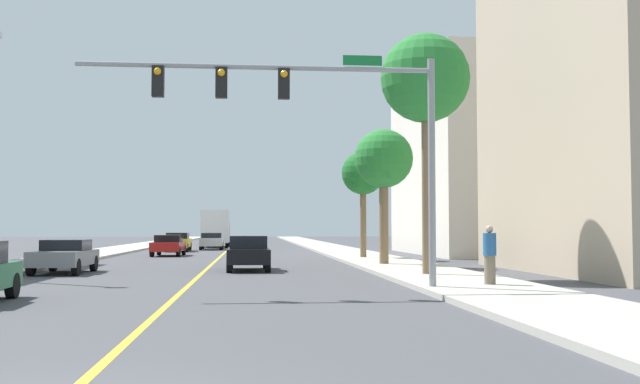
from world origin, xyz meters
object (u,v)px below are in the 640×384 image
(palm_mid, at_px, (384,161))
(traffic_signal_mast, at_px, (314,112))
(delivery_truck, at_px, (216,228))
(pedestrian, at_px, (490,255))
(palm_near, at_px, (425,80))
(car_yellow, at_px, (178,241))
(car_red, at_px, (168,245))
(palm_far, at_px, (363,175))
(car_silver, at_px, (212,241))
(car_black, at_px, (248,253))
(car_gray, at_px, (65,256))

(palm_mid, bearing_deg, traffic_signal_mast, -108.68)
(delivery_truck, distance_m, pedestrian, 46.84)
(palm_near, relative_size, car_yellow, 1.93)
(delivery_truck, bearing_deg, palm_mid, -75.27)
(palm_near, height_order, car_red, palm_near)
(palm_near, height_order, pedestrian, palm_near)
(car_yellow, bearing_deg, palm_far, -52.95)
(palm_mid, bearing_deg, car_silver, 109.21)
(traffic_signal_mast, xyz_separation_m, car_yellow, (-7.23, 35.12, -4.24))
(car_black, bearing_deg, car_red, 106.98)
(palm_near, xyz_separation_m, palm_far, (0.02, 14.60, -2.32))
(palm_mid, height_order, car_yellow, palm_mid)
(traffic_signal_mast, xyz_separation_m, pedestrian, (5.12, 0.55, -3.99))
(palm_near, bearing_deg, car_yellow, 111.39)
(palm_mid, xyz_separation_m, car_black, (-6.12, -2.24, -4.09))
(pedestrian, bearing_deg, car_silver, 45.63)
(car_yellow, bearing_deg, car_silver, 59.09)
(car_red, xyz_separation_m, delivery_truck, (1.95, 19.97, 1.06))
(delivery_truck, bearing_deg, car_red, -96.22)
(palm_mid, xyz_separation_m, pedestrian, (0.85, -12.08, -3.83))
(traffic_signal_mast, height_order, palm_far, traffic_signal_mast)
(car_yellow, height_order, delivery_truck, delivery_truck)
(car_gray, bearing_deg, traffic_signal_mast, 135.22)
(car_gray, distance_m, pedestrian, 16.52)
(car_silver, bearing_deg, delivery_truck, 89.77)
(traffic_signal_mast, height_order, delivery_truck, traffic_signal_mast)
(traffic_signal_mast, relative_size, car_yellow, 2.22)
(car_red, bearing_deg, traffic_signal_mast, -73.96)
(palm_near, xyz_separation_m, car_yellow, (-11.67, 29.79, -6.31))
(palm_near, xyz_separation_m, pedestrian, (0.68, -4.78, -6.06))
(car_black, distance_m, delivery_truck, 36.04)
(pedestrian, bearing_deg, traffic_signal_mast, 127.14)
(palm_far, bearing_deg, car_silver, 116.15)
(palm_far, distance_m, car_silver, 21.67)
(car_red, height_order, car_black, car_black)
(traffic_signal_mast, xyz_separation_m, car_black, (-1.85, 10.39, -4.25))
(car_gray, xyz_separation_m, car_black, (7.11, 1.20, 0.05))
(car_silver, height_order, car_yellow, car_yellow)
(car_black, xyz_separation_m, car_silver, (-3.08, 28.65, -0.01))
(traffic_signal_mast, distance_m, car_silver, 39.58)
(delivery_truck, bearing_deg, car_yellow, -102.07)
(delivery_truck, height_order, pedestrian, delivery_truck)
(car_yellow, relative_size, pedestrian, 2.62)
(traffic_signal_mast, xyz_separation_m, delivery_truck, (-4.97, 46.28, -3.23))
(traffic_signal_mast, height_order, palm_near, palm_near)
(traffic_signal_mast, bearing_deg, palm_mid, 71.32)
(car_silver, bearing_deg, car_yellow, -120.93)
(palm_near, bearing_deg, car_black, 141.17)
(car_black, distance_m, pedestrian, 12.06)
(traffic_signal_mast, height_order, car_yellow, traffic_signal_mast)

